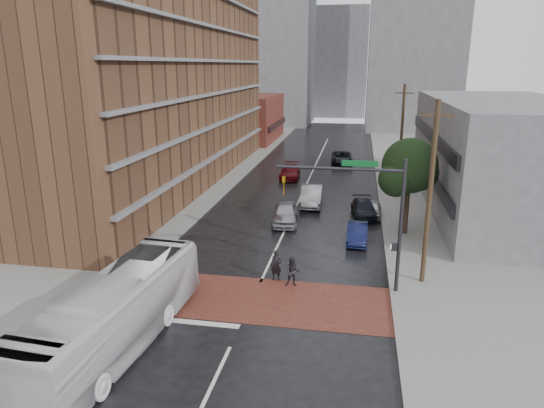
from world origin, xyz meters
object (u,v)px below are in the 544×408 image
(transit_bus, at_px, (115,314))
(car_travel_c, at_px, (290,172))
(suv_travel, at_px, (342,158))
(car_parked_mid, at_px, (364,209))
(pedestrian_b, at_px, (293,272))
(car_travel_b, at_px, (311,196))
(pedestrian_a, at_px, (276,265))
(car_travel_a, at_px, (285,213))
(car_parked_near, at_px, (357,233))
(car_parked_far, at_px, (372,209))

(transit_bus, height_order, car_travel_c, transit_bus)
(suv_travel, relative_size, car_parked_mid, 1.21)
(car_travel_c, bearing_deg, transit_bus, -97.20)
(pedestrian_b, distance_m, car_travel_b, 16.04)
(transit_bus, relative_size, pedestrian_b, 7.07)
(pedestrian_a, height_order, car_travel_c, pedestrian_a)
(car_travel_a, distance_m, car_parked_near, 6.28)
(car_travel_a, bearing_deg, car_travel_c, 90.49)
(suv_travel, distance_m, car_parked_mid, 21.40)
(car_parked_near, relative_size, car_parked_mid, 0.87)
(transit_bus, xyz_separation_m, car_travel_b, (5.93, 23.33, -0.79))
(pedestrian_a, relative_size, car_travel_c, 0.36)
(pedestrian_a, relative_size, suv_travel, 0.33)
(pedestrian_a, xyz_separation_m, car_travel_b, (0.43, 15.44, -0.05))
(car_travel_b, height_order, car_parked_near, car_travel_b)
(car_travel_a, bearing_deg, transit_bus, -110.12)
(suv_travel, relative_size, car_parked_near, 1.39)
(car_travel_c, bearing_deg, car_travel_b, -74.25)
(pedestrian_a, height_order, suv_travel, pedestrian_a)
(pedestrian_b, distance_m, car_parked_near, 8.31)
(suv_travel, xyz_separation_m, car_parked_far, (3.23, -21.19, -0.13))
(pedestrian_a, xyz_separation_m, car_travel_a, (-1.05, 10.11, -0.09))
(car_parked_near, bearing_deg, car_parked_mid, 86.33)
(transit_bus, height_order, suv_travel, transit_bus)
(transit_bus, distance_m, car_travel_b, 24.09)
(pedestrian_a, xyz_separation_m, car_parked_far, (5.50, 13.00, -0.27))
(car_parked_near, bearing_deg, pedestrian_b, -113.16)
(suv_travel, bearing_deg, car_travel_c, -123.82)
(pedestrian_b, height_order, car_parked_mid, pedestrian_b)
(pedestrian_a, xyz_separation_m, pedestrian_b, (1.00, -0.59, -0.05))
(car_travel_a, bearing_deg, suv_travel, 75.92)
(car_travel_b, distance_m, car_travel_c, 10.38)
(car_parked_mid, height_order, car_parked_far, car_parked_mid)
(car_travel_b, xyz_separation_m, car_travel_c, (-3.27, 9.85, -0.12))
(car_travel_c, distance_m, suv_travel, 10.26)
(suv_travel, bearing_deg, car_travel_b, -99.55)
(pedestrian_a, distance_m, car_travel_c, 25.45)
(transit_bus, height_order, car_parked_mid, transit_bus)
(pedestrian_b, xyz_separation_m, car_travel_c, (-3.85, 25.88, -0.11))
(pedestrian_a, bearing_deg, car_travel_a, 103.00)
(car_travel_c, relative_size, suv_travel, 0.91)
(pedestrian_b, bearing_deg, car_parked_far, 69.54)
(pedestrian_b, xyz_separation_m, suv_travel, (1.26, 34.77, -0.08))
(transit_bus, xyz_separation_m, pedestrian_a, (5.50, 7.89, -0.74))
(pedestrian_b, relative_size, car_parked_mid, 0.37)
(pedestrian_b, bearing_deg, car_travel_c, 96.29)
(car_parked_mid, bearing_deg, car_travel_c, 114.78)
(car_parked_near, bearing_deg, car_travel_c, 112.53)
(pedestrian_b, relative_size, car_travel_b, 0.33)
(pedestrian_b, bearing_deg, suv_travel, 85.76)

